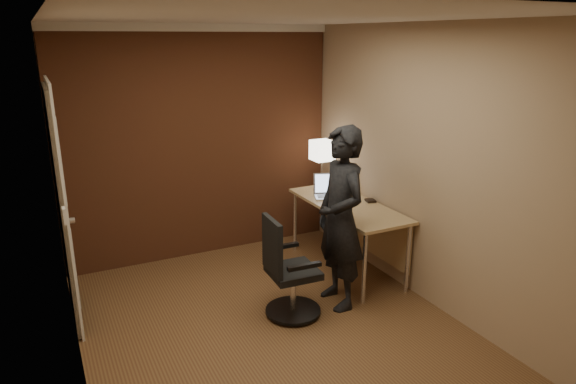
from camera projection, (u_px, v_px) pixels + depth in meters
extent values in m
plane|color=brown|center=(280.00, 336.00, 4.24)|extent=(4.00, 4.00, 0.00)
plane|color=white|center=(278.00, 17.00, 3.51)|extent=(4.00, 4.00, 0.00)
plane|color=tan|center=(200.00, 144.00, 5.59)|extent=(3.00, 0.00, 3.00)
plane|color=tan|center=(483.00, 315.00, 2.16)|extent=(3.00, 0.00, 3.00)
plane|color=tan|center=(65.00, 223.00, 3.24)|extent=(0.00, 4.00, 4.00)
plane|color=tan|center=(432.00, 170.00, 4.52)|extent=(0.00, 4.00, 4.00)
cube|color=brown|center=(201.00, 144.00, 5.56)|extent=(2.98, 0.06, 2.50)
cube|color=silver|center=(195.00, 27.00, 5.20)|extent=(3.00, 0.08, 0.08)
cube|color=silver|center=(511.00, 13.00, 1.85)|extent=(3.00, 0.08, 0.08)
cube|color=silver|center=(45.00, 21.00, 2.90)|extent=(0.08, 4.00, 0.08)
cube|color=silver|center=(441.00, 25.00, 4.15)|extent=(0.08, 4.00, 0.08)
cube|color=silver|center=(62.00, 209.00, 4.26)|extent=(0.05, 0.82, 2.02)
cube|color=silver|center=(64.00, 209.00, 4.27)|extent=(0.02, 0.92, 2.12)
cylinder|color=silver|center=(71.00, 220.00, 4.00)|extent=(0.05, 0.05, 0.05)
cube|color=silver|center=(64.00, 216.00, 3.66)|extent=(0.02, 0.08, 0.12)
cube|color=tan|center=(348.00, 205.00, 5.26)|extent=(0.60, 1.50, 0.03)
cube|color=tan|center=(369.00, 227.00, 5.46)|extent=(0.02, 1.38, 0.54)
cylinder|color=silver|center=(364.00, 268.00, 4.67)|extent=(0.04, 0.04, 0.70)
cylinder|color=silver|center=(295.00, 221.00, 5.85)|extent=(0.04, 0.04, 0.70)
cylinder|color=silver|center=(408.00, 258.00, 4.88)|extent=(0.04, 0.04, 0.70)
cylinder|color=silver|center=(333.00, 215.00, 6.06)|extent=(0.04, 0.04, 0.70)
cube|color=silver|center=(321.00, 186.00, 5.84)|extent=(0.11, 0.11, 0.01)
cylinder|color=silver|center=(322.00, 173.00, 5.79)|extent=(0.01, 0.01, 0.30)
cube|color=white|center=(322.00, 150.00, 5.72)|extent=(0.22, 0.22, 0.22)
cube|color=silver|center=(330.00, 196.00, 5.47)|extent=(0.39, 0.33, 0.01)
cube|color=silver|center=(329.00, 183.00, 5.54)|extent=(0.33, 0.17, 0.22)
cube|color=#B2CCF2|center=(329.00, 183.00, 5.53)|extent=(0.30, 0.15, 0.19)
cube|color=gray|center=(331.00, 196.00, 5.46)|extent=(0.31, 0.22, 0.00)
cube|color=black|center=(346.00, 209.00, 5.04)|extent=(0.09, 0.12, 0.03)
cube|color=black|center=(370.00, 201.00, 5.32)|extent=(0.11, 0.13, 0.02)
cylinder|color=black|center=(293.00, 310.00, 4.57)|extent=(0.49, 0.49, 0.03)
cylinder|color=silver|center=(293.00, 292.00, 4.52)|extent=(0.05, 0.05, 0.37)
cube|color=black|center=(293.00, 272.00, 4.46)|extent=(0.43, 0.43, 0.06)
cube|color=black|center=(272.00, 246.00, 4.31)|extent=(0.06, 0.37, 0.48)
cube|color=black|center=(283.00, 246.00, 4.62)|extent=(0.30, 0.06, 0.04)
cube|color=black|center=(304.00, 266.00, 4.22)|extent=(0.30, 0.06, 0.04)
imported|color=black|center=(341.00, 219.00, 4.54)|extent=(0.43, 0.63, 1.66)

